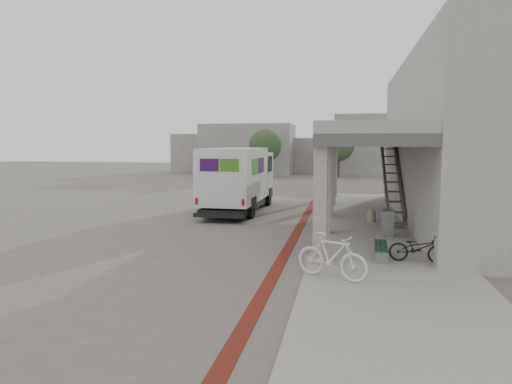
% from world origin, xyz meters
% --- Properties ---
extents(ground, '(120.00, 120.00, 0.00)m').
position_xyz_m(ground, '(0.00, 0.00, 0.00)').
color(ground, '#605B53').
rests_on(ground, ground).
extents(bike_lane_stripe, '(0.35, 40.00, 0.01)m').
position_xyz_m(bike_lane_stripe, '(1.00, 2.00, 0.01)').
color(bike_lane_stripe, maroon).
rests_on(bike_lane_stripe, ground).
extents(sidewalk, '(4.40, 28.00, 0.12)m').
position_xyz_m(sidewalk, '(4.00, 0.00, 0.06)').
color(sidewalk, gray).
rests_on(sidewalk, ground).
extents(transit_building, '(7.60, 17.00, 7.00)m').
position_xyz_m(transit_building, '(6.83, 4.50, 3.40)').
color(transit_building, gray).
rests_on(transit_building, ground).
extents(distant_backdrop, '(28.00, 10.00, 6.50)m').
position_xyz_m(distant_backdrop, '(-2.84, 35.89, 2.70)').
color(distant_backdrop, gray).
rests_on(distant_backdrop, ground).
extents(tree_left, '(3.20, 3.20, 4.80)m').
position_xyz_m(tree_left, '(-5.00, 28.00, 3.18)').
color(tree_left, '#38281C').
rests_on(tree_left, ground).
extents(tree_mid, '(3.20, 3.20, 4.80)m').
position_xyz_m(tree_mid, '(2.00, 30.00, 3.18)').
color(tree_mid, '#38281C').
rests_on(tree_mid, ground).
extents(tree_right, '(3.20, 3.20, 4.80)m').
position_xyz_m(tree_right, '(10.00, 29.00, 3.18)').
color(tree_right, '#38281C').
rests_on(tree_right, ground).
extents(fedex_truck, '(2.41, 7.48, 3.18)m').
position_xyz_m(fedex_truck, '(-2.44, 5.76, 1.69)').
color(fedex_truck, black).
rests_on(fedex_truck, ground).
extents(bench, '(0.42, 1.61, 0.37)m').
position_xyz_m(bench, '(3.84, -2.98, 0.39)').
color(bench, slate).
rests_on(bench, sidewalk).
extents(bollard_near, '(0.36, 0.36, 0.55)m').
position_xyz_m(bollard_near, '(2.10, -3.98, 0.39)').
color(bollard_near, gray).
rests_on(bollard_near, sidewalk).
extents(bollard_far, '(0.35, 0.35, 0.53)m').
position_xyz_m(bollard_far, '(3.91, 3.25, 0.38)').
color(bollard_far, gray).
rests_on(bollard_far, sidewalk).
extents(utility_cabinet, '(0.42, 0.55, 0.90)m').
position_xyz_m(utility_cabinet, '(4.30, 0.40, 0.57)').
color(utility_cabinet, gray).
rests_on(utility_cabinet, sidewalk).
extents(bicycle_black, '(1.61, 0.73, 0.82)m').
position_xyz_m(bicycle_black, '(4.80, -3.34, 0.53)').
color(bicycle_black, black).
rests_on(bicycle_black, sidewalk).
extents(bicycle_cream, '(1.92, 1.26, 1.13)m').
position_xyz_m(bicycle_cream, '(2.50, -5.35, 0.68)').
color(bicycle_cream, silver).
rests_on(bicycle_cream, sidewalk).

